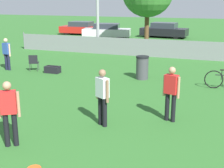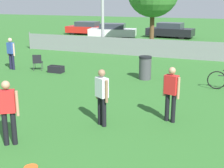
% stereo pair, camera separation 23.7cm
% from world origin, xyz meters
% --- Properties ---
extents(fence_backline, '(18.73, 0.07, 1.21)m').
position_xyz_m(fence_backline, '(0.00, 18.00, 0.55)').
color(fence_backline, gray).
rests_on(fence_backline, ground_plane).
extents(player_thrower_red, '(0.46, 0.38, 1.63)m').
position_xyz_m(player_thrower_red, '(-0.55, 4.91, 0.93)').
color(player_thrower_red, black).
rests_on(player_thrower_red, ground_plane).
extents(player_defender_red, '(0.51, 0.32, 1.63)m').
position_xyz_m(player_defender_red, '(2.82, 7.84, 0.93)').
color(player_defender_red, black).
rests_on(player_defender_red, ground_plane).
extents(player_receiver_white, '(0.46, 0.38, 1.63)m').
position_xyz_m(player_receiver_white, '(1.08, 6.86, 0.93)').
color(player_receiver_white, black).
rests_on(player_receiver_white, ground_plane).
extents(spectator_in_blue, '(0.50, 0.27, 1.61)m').
position_xyz_m(spectator_in_blue, '(-6.06, 11.90, 0.91)').
color(spectator_in_blue, '#191933').
rests_on(spectator_in_blue, ground_plane).
extents(frisbee_disc, '(0.30, 0.30, 0.03)m').
position_xyz_m(frisbee_disc, '(0.58, 4.15, 0.01)').
color(frisbee_disc, '#E5591E').
rests_on(frisbee_disc, ground_plane).
extents(folding_chair_sideline, '(0.57, 0.57, 0.82)m').
position_xyz_m(folding_chair_sideline, '(-4.69, 12.17, 0.47)').
color(folding_chair_sideline, '#333338').
rests_on(folding_chair_sideline, ground_plane).
extents(trash_bin, '(0.57, 0.57, 1.04)m').
position_xyz_m(trash_bin, '(0.79, 12.43, 0.52)').
color(trash_bin, '#3F3F44').
rests_on(trash_bin, ground_plane).
extents(gear_bag_sideline, '(0.73, 0.40, 0.36)m').
position_xyz_m(gear_bag_sideline, '(-3.61, 12.12, 0.17)').
color(gear_bag_sideline, black).
rests_on(gear_bag_sideline, ground_plane).
extents(parked_car_red, '(4.20, 1.92, 1.30)m').
position_xyz_m(parked_car_red, '(-9.54, 27.98, 0.64)').
color(parked_car_red, black).
rests_on(parked_car_red, ground_plane).
extents(parked_car_white, '(4.55, 2.60, 1.33)m').
position_xyz_m(parked_car_white, '(-6.07, 26.09, 0.66)').
color(parked_car_white, black).
rests_on(parked_car_white, ground_plane).
extents(parked_car_dark, '(4.39, 2.11, 1.37)m').
position_xyz_m(parked_car_dark, '(-1.22, 28.37, 0.67)').
color(parked_car_dark, black).
rests_on(parked_car_dark, ground_plane).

